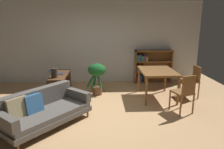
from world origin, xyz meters
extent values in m
plane|color=tan|center=(0.00, 0.00, 0.00)|extent=(8.16, 8.16, 0.00)
cube|color=silver|center=(0.00, 2.70, 1.35)|extent=(6.80, 0.10, 2.70)
cylinder|color=brown|center=(-0.24, -0.09, 0.07)|extent=(0.04, 0.04, 0.13)
cylinder|color=brown|center=(-1.28, -1.31, 0.07)|extent=(0.04, 0.04, 0.13)
cylinder|color=brown|center=(-0.77, 0.37, 0.07)|extent=(0.04, 0.04, 0.13)
cube|color=#56514C|center=(-1.03, -0.47, 0.18)|extent=(1.77, 1.87, 0.10)
cube|color=#56514C|center=(-1.03, -0.47, 0.28)|extent=(1.70, 1.80, 0.10)
cube|color=#56514C|center=(-1.27, -0.26, 0.52)|extent=(1.24, 1.41, 0.37)
cube|color=#56514C|center=(-0.50, 0.15, 0.44)|extent=(0.69, 0.62, 0.21)
cube|color=#56514C|center=(-1.56, -1.09, 0.44)|extent=(0.69, 0.62, 0.21)
cube|color=tan|center=(-1.47, -0.73, 0.50)|extent=(0.38, 0.40, 0.39)
cube|color=#336093|center=(-1.26, -0.51, 0.49)|extent=(0.39, 0.41, 0.37)
cube|color=#56351E|center=(-1.08, 1.86, 0.31)|extent=(0.43, 0.04, 0.63)
cube|color=#56351E|center=(-1.08, 0.69, 0.31)|extent=(0.43, 0.04, 0.63)
cube|color=#56351E|center=(-1.08, 1.27, 0.25)|extent=(0.43, 1.17, 0.04)
cube|color=#56351E|center=(-1.08, 1.27, 0.61)|extent=(0.43, 1.21, 0.04)
cube|color=#56351E|center=(-1.08, 1.27, 0.02)|extent=(0.43, 1.17, 0.04)
cube|color=#333338|center=(-1.06, 1.35, 0.64)|extent=(0.24, 0.30, 0.02)
cube|color=black|center=(-1.27, 1.37, 0.68)|extent=(0.22, 0.29, 0.09)
cylinder|color=#2D2823|center=(-1.14, 0.93, 0.75)|extent=(0.16, 0.16, 0.25)
cylinder|color=slate|center=(-1.14, 0.93, 0.80)|extent=(0.09, 0.09, 0.01)
cylinder|color=brown|center=(-0.05, 1.34, 0.11)|extent=(0.27, 0.27, 0.23)
cylinder|color=#195623|center=(0.01, 1.33, 0.41)|extent=(0.16, 0.06, 0.38)
cylinder|color=#195623|center=(-0.02, 1.43, 0.51)|extent=(0.11, 0.21, 0.58)
cylinder|color=#195623|center=(-0.10, 1.41, 0.50)|extent=(0.13, 0.19, 0.56)
cylinder|color=#195623|center=(-0.19, 1.36, 0.46)|extent=(0.33, 0.10, 0.51)
cylinder|color=#195623|center=(-0.13, 1.23, 0.47)|extent=(0.18, 0.26, 0.52)
cylinder|color=#195623|center=(0.00, 1.27, 0.46)|extent=(0.17, 0.18, 0.49)
ellipsoid|color=#195623|center=(-0.05, 1.34, 0.73)|extent=(0.50, 0.50, 0.35)
cylinder|color=brown|center=(1.17, 1.54, 0.36)|extent=(0.06, 0.06, 0.72)
cylinder|color=brown|center=(1.17, 0.47, 0.36)|extent=(0.06, 0.06, 0.72)
cylinder|color=brown|center=(1.97, 1.54, 0.36)|extent=(0.06, 0.06, 0.72)
cylinder|color=brown|center=(1.97, 0.47, 0.36)|extent=(0.06, 0.06, 0.72)
cube|color=brown|center=(1.57, 1.00, 0.75)|extent=(0.90, 1.18, 0.05)
cylinder|color=brown|center=(1.67, 0.18, 0.23)|extent=(0.04, 0.04, 0.46)
cylinder|color=brown|center=(2.00, 0.29, 0.23)|extent=(0.04, 0.04, 0.46)
cylinder|color=brown|center=(1.80, -0.18, 0.23)|extent=(0.04, 0.04, 0.46)
cylinder|color=brown|center=(2.13, -0.07, 0.23)|extent=(0.04, 0.04, 0.46)
cube|color=brown|center=(1.90, 0.06, 0.48)|extent=(0.50, 0.52, 0.04)
cube|color=brown|center=(1.96, -0.12, 0.70)|extent=(0.34, 0.15, 0.41)
cylinder|color=brown|center=(2.32, 0.84, 0.22)|extent=(0.04, 0.04, 0.44)
cylinder|color=brown|center=(2.31, 1.23, 0.22)|extent=(0.04, 0.04, 0.44)
cylinder|color=brown|center=(2.68, 0.85, 0.22)|extent=(0.04, 0.04, 0.44)
cylinder|color=brown|center=(2.66, 1.24, 0.22)|extent=(0.04, 0.04, 0.44)
cube|color=brown|center=(2.49, 1.04, 0.46)|extent=(0.41, 0.44, 0.04)
cube|color=brown|center=(2.67, 1.05, 0.67)|extent=(0.05, 0.38, 0.38)
cube|color=brown|center=(1.22, 2.50, 0.55)|extent=(0.04, 0.29, 1.10)
cube|color=brown|center=(2.44, 2.50, 0.55)|extent=(0.04, 0.29, 1.10)
cube|color=brown|center=(1.83, 2.50, 1.09)|extent=(1.26, 0.29, 0.04)
cube|color=brown|center=(1.83, 2.50, 0.02)|extent=(1.26, 0.29, 0.04)
cube|color=brown|center=(1.83, 2.62, 0.55)|extent=(1.22, 0.04, 1.10)
cube|color=brown|center=(1.83, 2.50, 0.38)|extent=(1.22, 0.27, 0.04)
cube|color=brown|center=(1.83, 2.50, 0.73)|extent=(1.22, 0.27, 0.04)
cube|color=red|center=(1.27, 2.48, 0.12)|extent=(0.03, 0.22, 0.17)
cube|color=red|center=(1.33, 2.47, 0.13)|extent=(0.06, 0.19, 0.19)
cube|color=#2D5199|center=(1.40, 2.47, 0.15)|extent=(0.07, 0.18, 0.23)
cube|color=black|center=(1.48, 2.47, 0.15)|extent=(0.07, 0.17, 0.22)
cube|color=orange|center=(1.55, 2.48, 0.16)|extent=(0.05, 0.23, 0.24)
cube|color=#2D5199|center=(1.28, 2.48, 0.49)|extent=(0.06, 0.22, 0.20)
cube|color=orange|center=(1.34, 2.48, 0.50)|extent=(0.03, 0.22, 0.22)
cube|color=gold|center=(1.38, 2.48, 0.51)|extent=(0.05, 0.23, 0.23)
cube|color=#337F47|center=(1.44, 2.48, 0.48)|extent=(0.06, 0.21, 0.17)
cube|color=gold|center=(1.50, 2.47, 0.50)|extent=(0.04, 0.19, 0.21)
cube|color=#337F47|center=(1.28, 2.48, 0.85)|extent=(0.05, 0.23, 0.20)
cube|color=#2D5199|center=(1.34, 2.48, 0.85)|extent=(0.07, 0.21, 0.21)
cube|color=#2D5199|center=(1.39, 2.47, 0.85)|extent=(0.04, 0.19, 0.21)
cube|color=#337F47|center=(1.44, 2.48, 0.83)|extent=(0.03, 0.23, 0.17)
cube|color=red|center=(1.48, 2.47, 0.84)|extent=(0.04, 0.18, 0.18)
cube|color=#2D5199|center=(1.53, 2.47, 0.84)|extent=(0.05, 0.17, 0.19)
cube|color=gold|center=(1.58, 2.49, 0.82)|extent=(0.05, 0.24, 0.15)
camera|label=1|loc=(0.08, -4.35, 2.04)|focal=33.51mm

